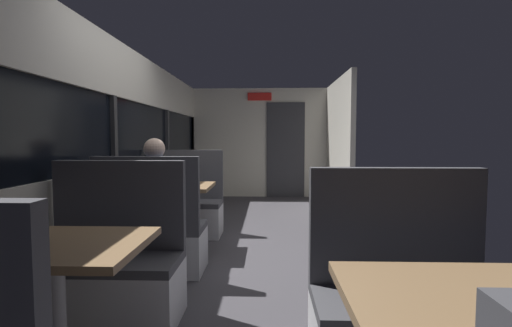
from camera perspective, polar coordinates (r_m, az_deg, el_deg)
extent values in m
cube|color=#423F44|center=(4.15, -0.84, -14.00)|extent=(3.30, 9.20, 0.02)
cube|color=beige|center=(4.34, -20.48, -6.84)|extent=(0.08, 8.40, 0.95)
cube|color=beige|center=(4.33, -20.97, 13.41)|extent=(0.08, 8.40, 0.60)
cube|color=black|center=(4.27, -20.87, 4.44)|extent=(0.03, 8.40, 0.75)
cube|color=#2D2D30|center=(4.26, -20.50, 4.46)|extent=(0.06, 0.08, 0.75)
cube|color=#2D2D30|center=(6.26, -13.16, 4.35)|extent=(0.06, 0.08, 0.75)
cube|color=#2D2D30|center=(8.30, -9.40, 4.27)|extent=(0.06, 0.08, 0.75)
cube|color=beige|center=(8.15, 0.55, 3.10)|extent=(2.90, 0.08, 2.30)
cube|color=#333338|center=(8.11, 4.43, 2.02)|extent=(0.80, 0.04, 2.00)
cube|color=red|center=(8.13, 0.54, 9.95)|extent=(0.50, 0.03, 0.16)
cube|color=beige|center=(7.06, 12.18, 2.89)|extent=(0.08, 2.40, 2.30)
cylinder|color=#9E9EA3|center=(2.33, -27.70, -19.68)|extent=(0.10, 0.10, 0.70)
cube|color=olive|center=(2.21, -28.01, -10.84)|extent=(0.90, 0.70, 0.04)
cube|color=silver|center=(2.94, -20.93, -17.74)|extent=(0.95, 0.50, 0.39)
cube|color=#47474C|center=(2.86, -21.05, -13.54)|extent=(0.95, 0.50, 0.06)
cube|color=#47474C|center=(2.97, -19.63, -5.84)|extent=(0.95, 0.08, 0.65)
cylinder|color=#9E9EA3|center=(4.41, -12.51, -8.17)|extent=(0.10, 0.10, 0.70)
cube|color=olive|center=(4.35, -12.58, -3.39)|extent=(0.90, 0.70, 0.04)
cube|color=silver|center=(3.83, -14.98, -12.45)|extent=(0.95, 0.50, 0.39)
cube|color=#47474C|center=(3.78, -15.04, -9.17)|extent=(0.95, 0.50, 0.06)
cube|color=#47474C|center=(3.52, -16.14, -4.28)|extent=(0.95, 0.08, 0.65)
cube|color=silver|center=(5.07, -10.62, -8.35)|extent=(0.95, 0.50, 0.39)
cube|color=#47474C|center=(5.03, -10.65, -5.84)|extent=(0.95, 0.50, 0.06)
cube|color=#47474C|center=(5.19, -10.20, -1.58)|extent=(0.95, 0.08, 0.65)
cube|color=olive|center=(1.54, 30.63, -17.45)|extent=(0.90, 0.70, 0.04)
cube|color=#47474C|center=(2.21, 21.61, -18.91)|extent=(0.95, 0.50, 0.06)
cube|color=#47474C|center=(2.29, 20.05, -8.72)|extent=(0.95, 0.08, 0.65)
cube|color=#26262D|center=(3.83, -14.98, -12.02)|extent=(0.30, 0.36, 0.45)
cube|color=#3F598C|center=(3.76, -14.90, -4.10)|extent=(0.34, 0.22, 0.60)
sphere|color=beige|center=(3.75, -14.93, 2.16)|extent=(0.20, 0.20, 0.20)
cylinder|color=#3F598C|center=(3.99, -16.92, -3.40)|extent=(0.07, 0.28, 0.07)
cylinder|color=#3F598C|center=(3.88, -11.31, -3.51)|extent=(0.07, 0.28, 0.07)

